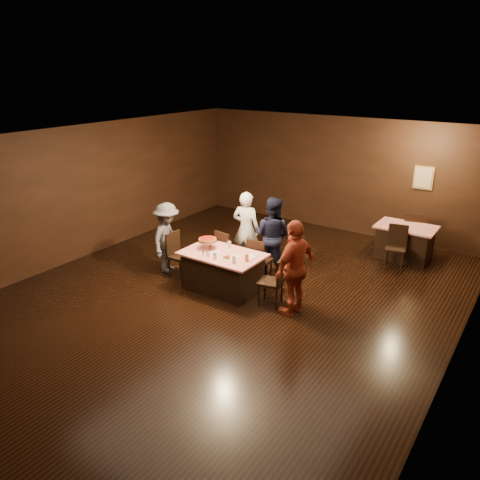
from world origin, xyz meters
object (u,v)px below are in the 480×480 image
(chair_far_left, at_px, (228,251))
(diner_navy_hoodie, at_px, (272,236))
(diner_grey_knit, at_px, (167,238))
(chair_end_left, at_px, (180,255))
(chair_back_far, at_px, (412,231))
(glass_back, at_px, (229,245))
(pizza_stand, at_px, (208,240))
(glass_front_right, at_px, (234,259))
(chair_end_right, at_px, (271,281))
(diner_white_jacket, at_px, (246,229))
(plate_empty, at_px, (250,257))
(chair_back_near, at_px, (396,248))
(glass_amber, at_px, (247,258))
(back_table, at_px, (405,242))
(chair_far_right, at_px, (260,259))
(glass_front_left, at_px, (215,255))
(main_table, at_px, (223,271))
(diner_red_shirt, at_px, (295,268))

(chair_far_left, bearing_deg, diner_navy_hoodie, -138.94)
(diner_grey_knit, bearing_deg, chair_end_left, -114.22)
(chair_back_far, bearing_deg, glass_back, 43.18)
(chair_far_left, relative_size, chair_end_left, 1.00)
(chair_back_far, xyz_separation_m, pizza_stand, (-2.90, -4.24, 0.48))
(diner_navy_hoodie, bearing_deg, glass_front_right, 87.07)
(chair_end_right, relative_size, diner_white_jacket, 0.56)
(plate_empty, height_order, glass_back, glass_back)
(glass_back, bearing_deg, chair_back_near, 46.52)
(chair_far_left, height_order, glass_amber, chair_far_left)
(back_table, relative_size, chair_back_near, 1.37)
(chair_far_right, distance_m, glass_front_left, 1.17)
(glass_front_left, relative_size, glass_amber, 1.00)
(glass_amber, bearing_deg, plate_empty, 104.04)
(chair_far_right, height_order, chair_back_near, same)
(chair_end_left, height_order, chair_end_right, same)
(chair_back_near, distance_m, plate_empty, 3.45)
(glass_front_left, bearing_deg, chair_back_far, 61.91)
(chair_end_right, height_order, diner_grey_knit, diner_grey_knit)
(plate_empty, bearing_deg, main_table, -164.74)
(back_table, relative_size, chair_end_right, 1.37)
(chair_end_left, distance_m, glass_back, 1.15)
(chair_far_right, bearing_deg, diner_white_jacket, -39.09)
(chair_end_left, xyz_separation_m, glass_front_left, (1.15, -0.30, 0.37))
(chair_back_near, bearing_deg, pizza_stand, -145.81)
(chair_end_left, height_order, diner_red_shirt, diner_red_shirt)
(chair_far_right, bearing_deg, plate_empty, 102.42)
(chair_back_far, bearing_deg, chair_end_left, 35.76)
(chair_back_far, xyz_separation_m, glass_back, (-2.55, -3.99, 0.37))
(main_table, distance_m, glass_back, 0.55)
(diner_grey_knit, bearing_deg, chair_end_right, -107.21)
(chair_back_far, height_order, diner_white_jacket, diner_white_jacket)
(plate_empty, bearing_deg, back_table, 61.16)
(glass_front_left, bearing_deg, chair_end_right, 15.95)
(chair_end_right, bearing_deg, diner_red_shirt, 71.84)
(diner_navy_hoodie, relative_size, pizza_stand, 4.44)
(chair_end_right, distance_m, pizza_stand, 1.57)
(chair_back_far, bearing_deg, diner_grey_knit, 32.32)
(diner_grey_knit, height_order, glass_front_left, diner_grey_knit)
(chair_end_right, bearing_deg, chair_back_far, 149.54)
(pizza_stand, height_order, glass_front_right, pizza_stand)
(chair_end_right, height_order, chair_back_far, same)
(chair_far_left, relative_size, glass_front_right, 6.79)
(pizza_stand, xyz_separation_m, glass_back, (0.35, 0.25, -0.11))
(diner_grey_knit, distance_m, plate_empty, 2.06)
(chair_end_left, relative_size, diner_navy_hoodie, 0.56)
(diner_navy_hoodie, bearing_deg, glass_amber, 94.05)
(back_table, bearing_deg, diner_navy_hoodie, -130.59)
(glass_front_right, bearing_deg, glass_amber, 53.13)
(chair_end_right, height_order, glass_back, chair_end_right)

